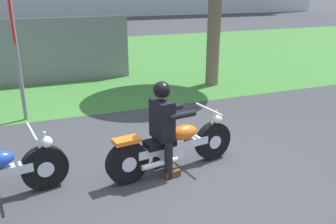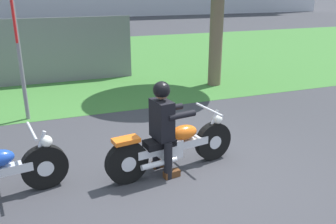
{
  "view_description": "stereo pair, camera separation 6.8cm",
  "coord_description": "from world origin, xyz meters",
  "views": [
    {
      "loc": [
        -2.06,
        -4.04,
        2.58
      ],
      "look_at": [
        -0.28,
        0.51,
        0.85
      ],
      "focal_mm": 37.73,
      "sensor_mm": 36.0,
      "label": 1
    },
    {
      "loc": [
        -2.0,
        -4.06,
        2.58
      ],
      "look_at": [
        -0.28,
        0.51,
        0.85
      ],
      "focal_mm": 37.73,
      "sensor_mm": 36.0,
      "label": 2
    }
  ],
  "objects": [
    {
      "name": "sign_banner",
      "position": [
        -2.3,
        3.37,
        1.72
      ],
      "size": [
        0.08,
        0.6,
        2.6
      ],
      "color": "gray",
      "rests_on": "ground"
    },
    {
      "name": "ground",
      "position": [
        0.0,
        0.0,
        0.0
      ],
      "size": [
        120.0,
        120.0,
        0.0
      ],
      "primitive_type": "plane",
      "color": "#38383D"
    },
    {
      "name": "motorcycle_lead",
      "position": [
        -0.27,
        0.31,
        0.38
      ],
      "size": [
        2.06,
        0.69,
        0.86
      ],
      "rotation": [
        0.0,
        0.0,
        0.15
      ],
      "color": "black",
      "rests_on": "ground"
    },
    {
      "name": "rider_lead",
      "position": [
        -0.44,
        0.28,
        0.81
      ],
      "size": [
        0.6,
        0.52,
        1.38
      ],
      "rotation": [
        0.0,
        0.0,
        0.15
      ],
      "color": "black",
      "rests_on": "ground"
    },
    {
      "name": "fence_segment",
      "position": [
        -2.82,
        6.27,
        0.9
      ],
      "size": [
        7.0,
        0.06,
        1.8
      ],
      "primitive_type": "cube",
      "color": "slate",
      "rests_on": "ground"
    },
    {
      "name": "grass_verge",
      "position": [
        0.0,
        9.14,
        0.0
      ],
      "size": [
        60.0,
        12.0,
        0.01
      ],
      "primitive_type": "cube",
      "color": "#3D7533",
      "rests_on": "ground"
    }
  ]
}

